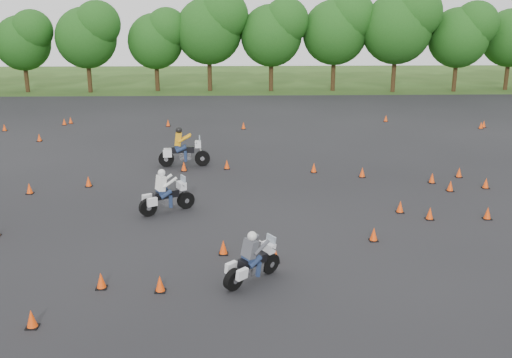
% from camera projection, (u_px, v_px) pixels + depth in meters
% --- Properties ---
extents(ground, '(140.00, 140.00, 0.00)m').
position_uv_depth(ground, '(260.00, 247.00, 18.92)').
color(ground, '#2D5119').
rests_on(ground, ground).
extents(asphalt_pad, '(62.00, 62.00, 0.00)m').
position_uv_depth(asphalt_pad, '(254.00, 193.00, 24.68)').
color(asphalt_pad, black).
rests_on(asphalt_pad, ground).
extents(treeline, '(86.66, 32.40, 11.01)m').
position_uv_depth(treeline, '(273.00, 46.00, 51.62)').
color(treeline, '#1C4C15').
rests_on(treeline, ground).
extents(traffic_cones, '(36.71, 32.95, 0.45)m').
position_uv_depth(traffic_cones, '(253.00, 193.00, 23.92)').
color(traffic_cones, '#FF470A').
rests_on(traffic_cones, asphalt_pad).
extents(rider_grey, '(1.99, 1.96, 1.65)m').
position_uv_depth(rider_grey, '(251.00, 255.00, 16.26)').
color(rider_grey, '#484A51').
rests_on(rider_grey, ground).
extents(rider_yellow, '(2.64, 0.94, 2.01)m').
position_uv_depth(rider_yellow, '(184.00, 147.00, 28.73)').
color(rider_yellow, orange).
rests_on(rider_yellow, ground).
extents(rider_white, '(2.32, 1.81, 1.77)m').
position_uv_depth(rider_white, '(167.00, 190.00, 22.02)').
color(rider_white, white).
rests_on(rider_white, ground).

